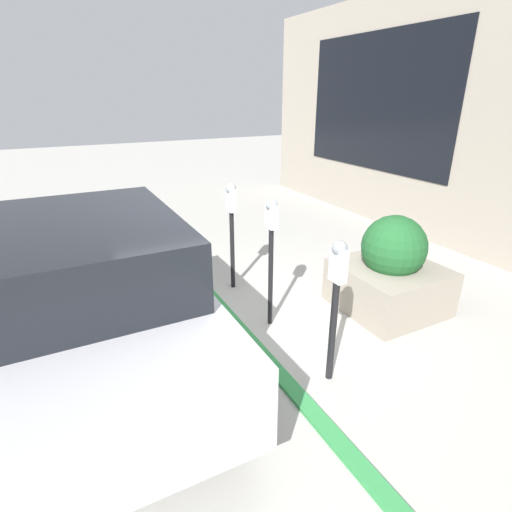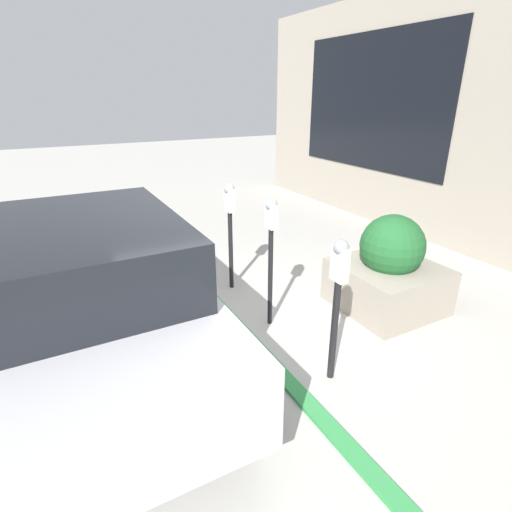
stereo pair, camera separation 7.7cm
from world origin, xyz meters
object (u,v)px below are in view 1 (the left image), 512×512
Objects in this scene: parking_meter_nearest at (336,289)px; parking_meter_second at (271,238)px; planter_box at (390,272)px; parking_meter_middle at (231,215)px; parked_car_front at (95,293)px.

parking_meter_second is at bearing 1.54° from parking_meter_nearest.
planter_box is at bearing -62.38° from parking_meter_nearest.
parking_meter_middle is at bearing -0.21° from parking_meter_second.
planter_box is (0.79, -1.51, -0.48)m from parking_meter_nearest.
parking_meter_second reaches higher than planter_box.
parking_meter_second reaches higher than parking_meter_middle.
parking_meter_nearest is 0.36× the size of parked_car_front.
parking_meter_nearest is at bearing -179.32° from parking_meter_middle.
parking_meter_middle is 2.19m from parked_car_front.
parking_meter_second is 1.03× the size of parking_meter_middle.
parking_meter_middle is at bearing -61.06° from parked_car_front.
parking_meter_middle is (1.11, -0.00, -0.03)m from parking_meter_second.
parked_car_front is at bearing 119.02° from parking_meter_middle.
parked_car_front is at bearing 83.30° from planter_box.
parking_meter_middle reaches higher than parking_meter_nearest.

